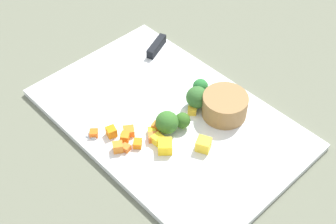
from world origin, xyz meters
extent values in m
plane|color=#666A58|center=(0.00, 0.00, 0.00)|extent=(4.00, 4.00, 0.00)
cube|color=white|center=(0.00, 0.00, 0.01)|extent=(0.47, 0.30, 0.01)
cylinder|color=olive|center=(0.06, 0.08, 0.03)|extent=(0.08, 0.08, 0.04)
cube|color=silver|center=(-0.08, -0.06, 0.01)|extent=(0.07, 0.15, 0.00)
cube|color=black|center=(-0.15, 0.11, 0.02)|extent=(0.04, 0.06, 0.02)
cube|color=orange|center=(-0.02, -0.08, 0.02)|extent=(0.02, 0.03, 0.01)
cube|color=orange|center=(-0.05, -0.12, 0.02)|extent=(0.02, 0.02, 0.01)
cube|color=orange|center=(0.02, -0.06, 0.02)|extent=(0.02, 0.02, 0.01)
cube|color=orange|center=(0.01, -0.10, 0.02)|extent=(0.02, 0.02, 0.01)
cube|color=orange|center=(0.01, -0.04, 0.02)|extent=(0.02, 0.02, 0.01)
cube|color=orange|center=(0.00, -0.11, 0.02)|extent=(0.02, 0.02, 0.02)
cube|color=orange|center=(0.01, -0.08, 0.02)|extent=(0.02, 0.02, 0.01)
cube|color=orange|center=(-0.01, -0.09, 0.02)|extent=(0.02, 0.02, 0.01)
cube|color=orange|center=(-0.03, -0.10, 0.02)|extent=(0.02, 0.02, 0.02)
cube|color=yellow|center=(0.02, 0.04, 0.02)|extent=(0.02, 0.02, 0.01)
cube|color=yellow|center=(0.01, -0.05, 0.02)|extent=(0.02, 0.02, 0.01)
cube|color=yellow|center=(0.05, -0.06, 0.02)|extent=(0.03, 0.03, 0.02)
cube|color=yellow|center=(0.09, -0.01, 0.02)|extent=(0.03, 0.03, 0.02)
cube|color=yellow|center=(0.03, -0.05, 0.02)|extent=(0.02, 0.02, 0.01)
cylinder|color=#85C056|center=(0.04, 0.00, 0.02)|extent=(0.01, 0.01, 0.01)
sphere|color=#336320|center=(0.04, 0.00, 0.03)|extent=(0.03, 0.03, 0.03)
cylinder|color=#85B35A|center=(0.02, -0.03, 0.02)|extent=(0.01, 0.01, 0.01)
sphere|color=#376D29|center=(0.02, -0.03, 0.03)|extent=(0.04, 0.04, 0.04)
cylinder|color=#93C36A|center=(0.02, 0.05, 0.02)|extent=(0.01, 0.01, 0.01)
sphere|color=#35672E|center=(0.02, 0.05, 0.04)|extent=(0.04, 0.04, 0.04)
cylinder|color=#8FBB5B|center=(0.00, 0.08, 0.02)|extent=(0.01, 0.01, 0.01)
sphere|color=#287133|center=(0.00, 0.08, 0.03)|extent=(0.03, 0.03, 0.03)
camera|label=1|loc=(0.40, -0.38, 0.60)|focal=48.95mm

